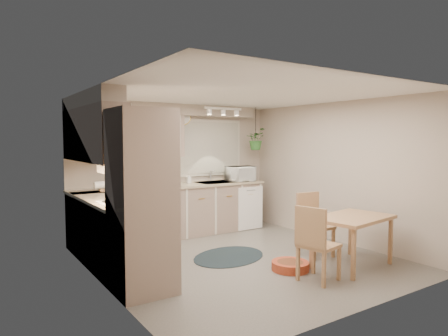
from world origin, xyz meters
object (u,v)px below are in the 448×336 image
(chair_left, at_px, (319,243))
(braided_rug, at_px, (229,256))
(dining_table, at_px, (352,241))
(pet_bed, at_px, (290,266))
(microwave, at_px, (240,172))
(chair_back, at_px, (316,225))

(chair_left, relative_size, braided_rug, 0.77)
(dining_table, bearing_deg, braided_rug, 131.62)
(pet_bed, distance_m, microwave, 2.82)
(pet_bed, bearing_deg, chair_back, 20.15)
(chair_back, distance_m, microwave, 2.25)
(braided_rug, bearing_deg, chair_back, -31.06)
(chair_left, bearing_deg, chair_back, 123.01)
(chair_back, xyz_separation_m, microwave, (0.14, 2.15, 0.65))
(braided_rug, height_order, microwave, microwave)
(chair_back, xyz_separation_m, pet_bed, (-0.79, -0.29, -0.41))
(chair_left, distance_m, braided_rug, 1.57)
(braided_rug, bearing_deg, chair_left, -76.10)
(chair_back, distance_m, pet_bed, 0.94)
(chair_back, height_order, braided_rug, chair_back)
(dining_table, distance_m, microwave, 2.89)
(braided_rug, bearing_deg, pet_bed, -70.73)
(chair_left, bearing_deg, microwave, 150.59)
(braided_rug, bearing_deg, dining_table, -48.38)
(microwave, bearing_deg, chair_back, -83.16)
(chair_left, height_order, pet_bed, chair_left)
(pet_bed, bearing_deg, chair_left, -87.49)
(chair_left, distance_m, pet_bed, 0.64)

